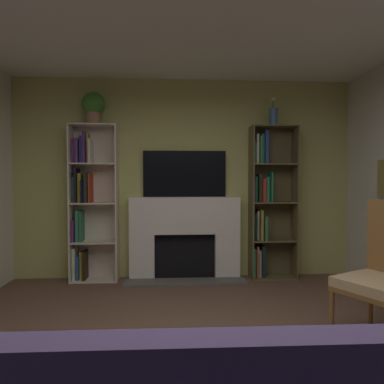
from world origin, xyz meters
TOP-DOWN VIEW (x-y plane):
  - wall_back_accent at (0.00, 2.82)m, footprint 4.74×0.06m
  - fireplace at (0.00, 2.69)m, footprint 1.59×0.50m
  - tv at (0.00, 2.76)m, footprint 1.13×0.06m
  - bookshelf_left at (-1.28, 2.68)m, footprint 0.62×0.29m
  - bookshelf_right at (1.12, 2.68)m, footprint 0.62×0.31m
  - potted_plant at (-1.20, 2.64)m, footprint 0.30×0.30m
  - vase_with_flowers at (1.20, 2.64)m, footprint 0.11×0.11m

SIDE VIEW (x-z plane):
  - fireplace at x=0.00m, z-range 0.03..1.13m
  - bookshelf_right at x=1.12m, z-range -0.02..2.05m
  - bookshelf_left at x=-1.28m, z-range 0.01..2.08m
  - wall_back_accent at x=0.00m, z-range 0.00..2.72m
  - tv at x=0.00m, z-range 1.11..1.74m
  - vase_with_flowers at x=1.20m, z-range 2.01..2.40m
  - potted_plant at x=-1.20m, z-range 2.10..2.52m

